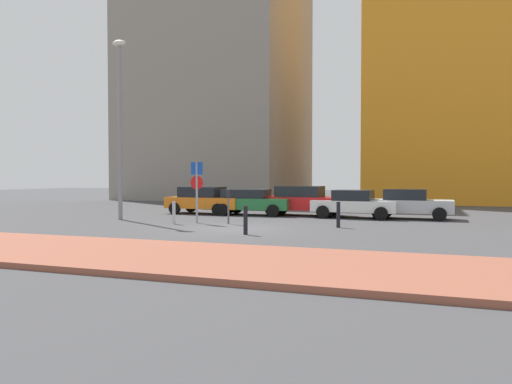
# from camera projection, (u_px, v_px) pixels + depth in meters

# --- Properties ---
(ground_plane) EXTENTS (120.00, 120.00, 0.00)m
(ground_plane) POSITION_uv_depth(u_px,v_px,m) (235.00, 229.00, 18.62)
(ground_plane) COLOR #424244
(sidewalk_brick) EXTENTS (40.00, 4.35, 0.14)m
(sidewalk_brick) POSITION_uv_depth(u_px,v_px,m) (129.00, 254.00, 11.90)
(sidewalk_brick) COLOR #93513D
(sidewalk_brick) RESTS_ON ground
(parked_car_orange) EXTENTS (4.35, 2.15, 1.50)m
(parked_car_orange) POSITION_uv_depth(u_px,v_px,m) (205.00, 200.00, 26.28)
(parked_car_orange) COLOR orange
(parked_car_orange) RESTS_ON ground
(parked_car_green) EXTENTS (4.51, 2.06, 1.38)m
(parked_car_green) POSITION_uv_depth(u_px,v_px,m) (249.00, 201.00, 25.42)
(parked_car_green) COLOR #237238
(parked_car_green) RESTS_ON ground
(parked_car_red) EXTENTS (4.46, 2.14, 1.56)m
(parked_car_red) POSITION_uv_depth(u_px,v_px,m) (303.00, 200.00, 25.04)
(parked_car_red) COLOR red
(parked_car_red) RESTS_ON ground
(parked_car_white) EXTENTS (4.21, 2.17, 1.40)m
(parked_car_white) POSITION_uv_depth(u_px,v_px,m) (354.00, 203.00, 23.53)
(parked_car_white) COLOR white
(parked_car_white) RESTS_ON ground
(parked_car_silver) EXTENTS (4.07, 2.05, 1.45)m
(parked_car_silver) POSITION_uv_depth(u_px,v_px,m) (409.00, 203.00, 23.00)
(parked_car_silver) COLOR #B7BABF
(parked_car_silver) RESTS_ON ground
(parking_sign_post) EXTENTS (0.60, 0.10, 2.72)m
(parking_sign_post) POSITION_uv_depth(u_px,v_px,m) (197.00, 184.00, 20.88)
(parking_sign_post) COLOR gray
(parking_sign_post) RESTS_ON ground
(parking_meter) EXTENTS (0.18, 0.14, 1.44)m
(parking_meter) POSITION_uv_depth(u_px,v_px,m) (228.00, 202.00, 20.51)
(parking_meter) COLOR #4C4C51
(parking_meter) RESTS_ON ground
(street_lamp) EXTENTS (0.70, 0.36, 8.52)m
(street_lamp) POSITION_uv_depth(u_px,v_px,m) (120.00, 117.00, 22.45)
(street_lamp) COLOR gray
(street_lamp) RESTS_ON ground
(traffic_bollard_near) EXTENTS (0.15, 0.15, 1.04)m
(traffic_bollard_near) POSITION_uv_depth(u_px,v_px,m) (338.00, 215.00, 18.97)
(traffic_bollard_near) COLOR black
(traffic_bollard_near) RESTS_ON ground
(traffic_bollard_mid) EXTENTS (0.14, 0.14, 0.98)m
(traffic_bollard_mid) POSITION_uv_depth(u_px,v_px,m) (174.00, 213.00, 20.46)
(traffic_bollard_mid) COLOR #B7B7BC
(traffic_bollard_mid) RESTS_ON ground
(traffic_bollard_far) EXTENTS (0.15, 0.15, 1.01)m
(traffic_bollard_far) POSITION_uv_depth(u_px,v_px,m) (246.00, 220.00, 16.64)
(traffic_bollard_far) COLOR black
(traffic_bollard_far) RESTS_ON ground
(building_colorful_midrise) EXTENTS (15.66, 12.25, 26.65)m
(building_colorful_midrise) POSITION_uv_depth(u_px,v_px,m) (467.00, 40.00, 38.86)
(building_colorful_midrise) COLOR orange
(building_colorful_midrise) RESTS_ON ground
(building_under_construction) EXTENTS (15.16, 15.41, 21.66)m
(building_under_construction) POSITION_uv_depth(u_px,v_px,m) (220.00, 89.00, 46.97)
(building_under_construction) COLOR gray
(building_under_construction) RESTS_ON ground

